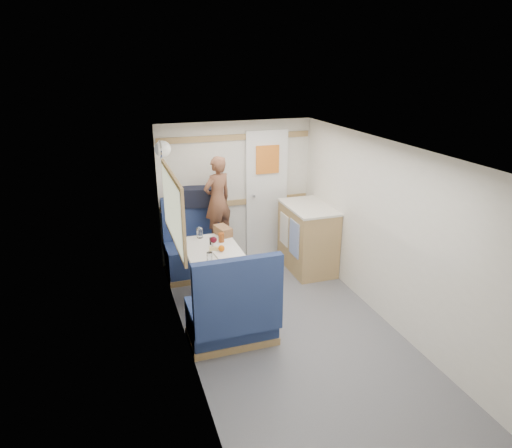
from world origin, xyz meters
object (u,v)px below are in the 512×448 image
object	(u,v)px
pepper_grinder	(211,241)
tray	(226,253)
cheese_block	(214,248)
salt_grinder	(213,245)
dinette_table	(213,260)
beer_glass	(221,238)
duffel_bag	(193,197)
bread_loaf	(223,231)
tumbler_mid	(200,233)
tumbler_right	(221,238)
bench_near	(233,318)
tumbler_left	(209,257)
dome_light	(163,149)
wine_glass	(214,240)
orange_fruit	(221,248)
bench_far	(199,253)
galley_counter	(308,237)
person	(218,200)

from	to	relation	value
pepper_grinder	tray	bearing A→B (deg)	-71.93
cheese_block	salt_grinder	distance (m)	0.08
dinette_table	beer_glass	xyz separation A→B (m)	(0.15, 0.16, 0.21)
duffel_bag	bread_loaf	world-z (taller)	duffel_bag
tumbler_mid	tumbler_right	size ratio (longest dim) A/B	1.17
tumbler_mid	bread_loaf	distance (m)	0.29
bench_near	salt_grinder	distance (m)	0.97
bench_near	bread_loaf	size ratio (longest dim) A/B	3.99
tray	tumbler_left	distance (m)	0.27
tumbler_right	dome_light	bearing A→B (deg)	127.69
pepper_grinder	wine_glass	bearing A→B (deg)	-92.05
salt_grinder	duffel_bag	bearing A→B (deg)	90.32
bench_near	cheese_block	world-z (taller)	bench_near
orange_fruit	tumbler_mid	bearing A→B (deg)	104.55
tumbler_right	dinette_table	bearing A→B (deg)	-132.95
bench_far	dome_light	size ratio (longest dim) A/B	5.25
tray	tumbler_left	world-z (taller)	tumbler_left
dome_light	duffel_bag	bearing A→B (deg)	34.82
galley_counter	beer_glass	world-z (taller)	galley_counter
cheese_block	bread_loaf	xyz separation A→B (m)	(0.23, 0.47, 0.02)
dinette_table	tray	xyz separation A→B (m)	(0.11, -0.20, 0.16)
bench_far	person	world-z (taller)	person
bench_far	tumbler_right	distance (m)	0.86
orange_fruit	bread_loaf	distance (m)	0.56
bench_near	galley_counter	bearing A→B (deg)	43.94
cheese_block	bread_loaf	size ratio (longest dim) A/B	0.38
bench_far	pepper_grinder	bearing A→B (deg)	-89.16
duffel_bag	pepper_grinder	world-z (taller)	duffel_bag
dinette_table	tumbler_mid	xyz separation A→B (m)	(-0.07, 0.38, 0.21)
cheese_block	salt_grinder	world-z (taller)	salt_grinder
bench_far	wine_glass	distance (m)	1.08
bread_loaf	galley_counter	bearing A→B (deg)	8.01
dinette_table	dome_light	bearing A→B (deg)	114.65
bench_near	tumbler_mid	size ratio (longest dim) A/B	8.60
bench_near	wine_glass	xyz separation A→B (m)	(0.00, 0.80, 0.54)
tumbler_mid	bread_loaf	xyz separation A→B (m)	(0.29, 0.00, -0.01)
galley_counter	person	bearing A→B (deg)	165.83
tray	duffel_bag	bearing A→B (deg)	95.02
tray	tumbler_right	world-z (taller)	tumbler_right
bench_far	person	bearing A→B (deg)	-3.02
bench_far	cheese_block	bearing A→B (deg)	-90.18
bench_near	orange_fruit	xyz separation A→B (m)	(0.07, 0.71, 0.47)
galley_counter	tray	world-z (taller)	galley_counter
dinette_table	wine_glass	bearing A→B (deg)	-85.89
bench_far	bench_near	distance (m)	1.73
orange_fruit	beer_glass	distance (m)	0.33
bench_near	pepper_grinder	distance (m)	1.08
orange_fruit	tumbler_left	world-z (taller)	tumbler_left
cheese_block	wine_glass	size ratio (longest dim) A/B	0.59
person	cheese_block	bearing A→B (deg)	48.81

